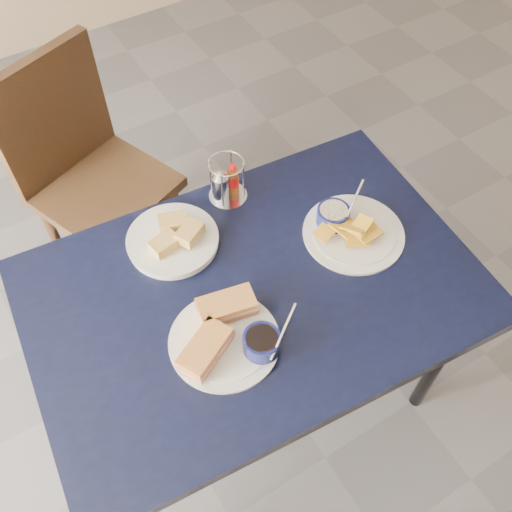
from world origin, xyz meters
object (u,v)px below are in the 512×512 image
chair_far (91,160)px  plantain_plate (346,227)px  dining_table (254,302)px  bread_basket (174,239)px  condiment_caddy (226,183)px  sandwich_plate (228,335)px

chair_far → plantain_plate: size_ratio=3.31×
dining_table → plantain_plate: size_ratio=4.33×
dining_table → chair_far: 0.92m
dining_table → plantain_plate: plantain_plate is taller
chair_far → bread_basket: 0.70m
condiment_caddy → chair_far: bearing=111.9°
dining_table → bread_basket: size_ratio=4.93×
sandwich_plate → plantain_plate: (0.44, 0.12, -0.01)m
bread_basket → condiment_caddy: 0.22m
dining_table → chair_far: bearing=99.0°
sandwich_plate → bread_basket: 0.33m
plantain_plate → bread_basket: size_ratio=1.14×
plantain_plate → chair_far: bearing=117.6°
bread_basket → condiment_caddy: bearing=19.8°
sandwich_plate → condiment_caddy: (0.22, 0.40, 0.03)m
chair_far → condiment_caddy: size_ratio=6.76×
chair_far → sandwich_plate: chair_far is taller
dining_table → sandwich_plate: (-0.13, -0.09, 0.10)m
chair_far → plantain_plate: 1.01m
sandwich_plate → condiment_caddy: bearing=60.8°
chair_far → bread_basket: (0.03, -0.66, 0.24)m
chair_far → sandwich_plate: size_ratio=3.05×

